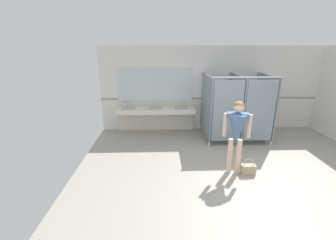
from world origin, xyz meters
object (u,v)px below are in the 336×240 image
Objects in this scene: person_standing at (237,129)px; handbag at (248,169)px; paper_cup at (174,107)px; soap_dispenser at (125,104)px.

person_standing is 0.96m from handbag.
handbag is at bearing -13.40° from person_standing.
handbag is 4.41× the size of paper_cup.
paper_cup reaches higher than handbag.
soap_dispenser reaches higher than paper_cup.
soap_dispenser reaches higher than handbag.
handbag is at bearing -42.74° from soap_dispenser.
person_standing is at bearing 166.60° from handbag.
soap_dispenser is 1.58m from paper_cup.
handbag is at bearing -59.78° from paper_cup.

